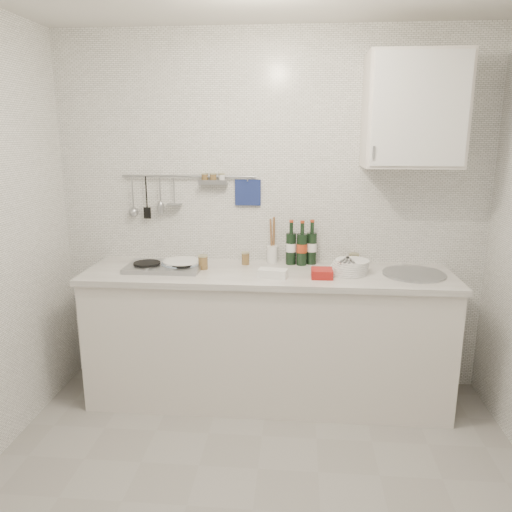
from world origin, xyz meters
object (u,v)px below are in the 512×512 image
at_px(wall_cabinet, 414,111).
at_px(utensil_crock, 272,252).
at_px(plate_stack_sink, 349,267).
at_px(plate_stack_hob, 180,264).
at_px(wine_bottles, 302,243).

distance_m(wall_cabinet, utensil_crock, 1.31).
bearing_deg(wall_cabinet, plate_stack_sink, -163.41).
relative_size(plate_stack_hob, plate_stack_sink, 1.03).
bearing_deg(wall_cabinet, wine_bottles, 172.63).
bearing_deg(wine_bottles, wall_cabinet, -7.37).
distance_m(plate_stack_sink, utensil_crock, 0.57).
distance_m(plate_stack_sink, wine_bottles, 0.39).
height_order(wall_cabinet, plate_stack_sink, wall_cabinet).
relative_size(plate_stack_sink, utensil_crock, 0.84).
height_order(wall_cabinet, plate_stack_hob, wall_cabinet).
bearing_deg(plate_stack_sink, utensil_crock, 155.32).
xyz_separation_m(wall_cabinet, utensil_crock, (-0.88, 0.13, -0.95)).
distance_m(plate_stack_hob, wine_bottles, 0.85).
relative_size(wall_cabinet, plate_stack_sink, 2.53).
relative_size(wall_cabinet, wine_bottles, 2.26).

